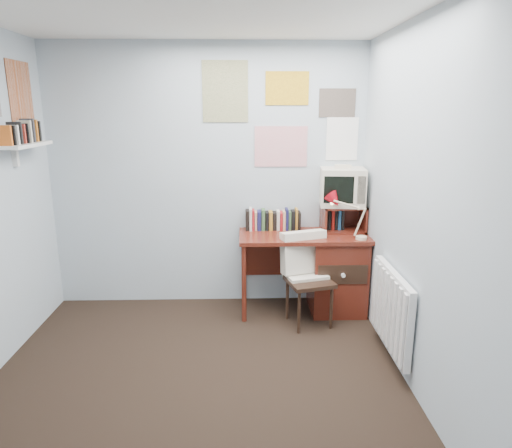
% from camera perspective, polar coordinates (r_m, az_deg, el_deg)
% --- Properties ---
extents(ground, '(3.50, 3.50, 0.00)m').
position_cam_1_polar(ground, '(3.25, -7.86, -21.72)').
color(ground, black).
rests_on(ground, ground).
extents(back_wall, '(3.00, 0.02, 2.50)m').
position_cam_1_polar(back_wall, '(4.42, -6.04, 5.72)').
color(back_wall, '#A3B1BA').
rests_on(back_wall, ground).
extents(right_wall, '(0.02, 3.50, 2.50)m').
position_cam_1_polar(right_wall, '(2.93, 21.74, 0.37)').
color(right_wall, '#A3B1BA').
rests_on(right_wall, ground).
extents(desk, '(1.20, 0.55, 0.76)m').
position_cam_1_polar(desk, '(4.44, 9.33, -5.65)').
color(desk, '#5F2115').
rests_on(desk, ground).
extents(desk_chair, '(0.50, 0.49, 0.81)m').
position_cam_1_polar(desk_chair, '(4.12, 6.70, -7.19)').
color(desk_chair, black).
rests_on(desk_chair, ground).
extents(desk_lamp, '(0.31, 0.28, 0.37)m').
position_cam_1_polar(desk_lamp, '(4.16, 13.15, 0.56)').
color(desk_lamp, red).
rests_on(desk_lamp, desk).
extents(tv_riser, '(0.40, 0.30, 0.25)m').
position_cam_1_polar(tv_riser, '(4.43, 10.82, 0.73)').
color(tv_riser, '#5F2115').
rests_on(tv_riser, desk).
extents(crt_tv, '(0.44, 0.42, 0.38)m').
position_cam_1_polar(crt_tv, '(4.38, 10.72, 4.83)').
color(crt_tv, beige).
rests_on(crt_tv, tv_riser).
extents(book_row, '(0.60, 0.14, 0.22)m').
position_cam_1_polar(book_row, '(4.41, 2.59, 0.71)').
color(book_row, '#5F2115').
rests_on(book_row, desk).
extents(radiator, '(0.09, 0.80, 0.60)m').
position_cam_1_polar(radiator, '(3.67, 16.58, -10.20)').
color(radiator, white).
rests_on(radiator, right_wall).
extents(wall_shelf, '(0.20, 0.62, 0.24)m').
position_cam_1_polar(wall_shelf, '(4.11, -27.00, 8.80)').
color(wall_shelf, white).
rests_on(wall_shelf, left_wall).
extents(posters_back, '(1.20, 0.01, 0.90)m').
position_cam_1_polar(posters_back, '(4.37, 3.19, 13.57)').
color(posters_back, white).
rests_on(posters_back, back_wall).
extents(posters_left, '(0.01, 0.70, 0.60)m').
position_cam_1_polar(posters_left, '(4.14, -28.82, 13.92)').
color(posters_left, white).
rests_on(posters_left, left_wall).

